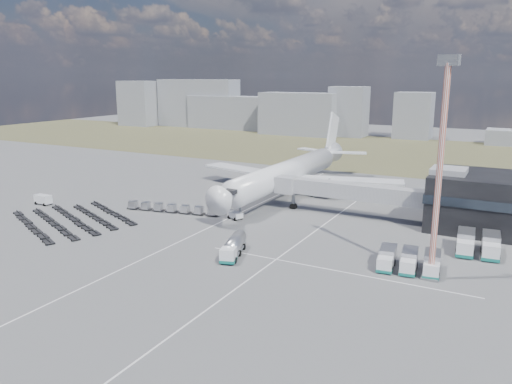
% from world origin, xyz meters
% --- Properties ---
extents(ground, '(420.00, 420.00, 0.00)m').
position_xyz_m(ground, '(0.00, 0.00, 0.00)').
color(ground, '#565659').
rests_on(ground, ground).
extents(grass_strip, '(420.00, 90.00, 0.01)m').
position_xyz_m(grass_strip, '(0.00, 110.00, 0.01)').
color(grass_strip, '#4A482C').
rests_on(grass_strip, ground).
extents(lane_markings, '(47.12, 110.00, 0.01)m').
position_xyz_m(lane_markings, '(9.77, 3.00, 0.01)').
color(lane_markings, silver).
rests_on(lane_markings, ground).
extents(jet_bridge, '(30.30, 3.80, 7.05)m').
position_xyz_m(jet_bridge, '(15.90, 20.42, 5.05)').
color(jet_bridge, '#939399').
rests_on(jet_bridge, ground).
extents(airliner, '(51.59, 64.53, 17.62)m').
position_xyz_m(airliner, '(0.00, 32.38, 5.29)').
color(airliner, white).
rests_on(airliner, ground).
extents(skyline, '(310.59, 26.27, 25.27)m').
position_xyz_m(skyline, '(-28.58, 151.33, 10.17)').
color(skyline, gray).
rests_on(skyline, ground).
extents(fuel_tanker, '(4.78, 9.21, 2.89)m').
position_xyz_m(fuel_tanker, '(9.39, -9.55, 1.45)').
color(fuel_tanker, white).
rests_on(fuel_tanker, ground).
extents(pushback_tug, '(3.40, 2.71, 1.38)m').
position_xyz_m(pushback_tug, '(-0.63, 8.00, 0.69)').
color(pushback_tug, white).
rests_on(pushback_tug, ground).
extents(utility_van, '(3.98, 1.90, 2.13)m').
position_xyz_m(utility_van, '(-42.91, -1.96, 1.06)').
color(utility_van, white).
rests_on(utility_van, ground).
extents(catering_truck, '(5.05, 7.06, 3.00)m').
position_xyz_m(catering_truck, '(5.52, 35.37, 1.54)').
color(catering_truck, white).
rests_on(catering_truck, ground).
extents(service_trucks_near, '(9.09, 7.29, 2.56)m').
position_xyz_m(service_trucks_near, '(34.58, -2.80, 1.39)').
color(service_trucks_near, white).
rests_on(service_trucks_near, ground).
extents(service_trucks_far, '(6.73, 7.85, 2.98)m').
position_xyz_m(service_trucks_far, '(42.69, 9.11, 1.62)').
color(service_trucks_far, white).
rests_on(service_trucks_far, ground).
extents(uld_row, '(20.08, 5.30, 1.56)m').
position_xyz_m(uld_row, '(-14.34, 5.89, 0.94)').
color(uld_row, black).
rests_on(uld_row, ground).
extents(baggage_dollies, '(28.55, 25.07, 0.66)m').
position_xyz_m(baggage_dollies, '(-27.67, -7.82, 0.33)').
color(baggage_dollies, black).
rests_on(baggage_dollies, ground).
extents(floodlight_mast, '(2.84, 2.30, 29.77)m').
position_xyz_m(floodlight_mast, '(37.91, -4.62, 14.92)').
color(floodlight_mast, '#AC341B').
rests_on(floodlight_mast, ground).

